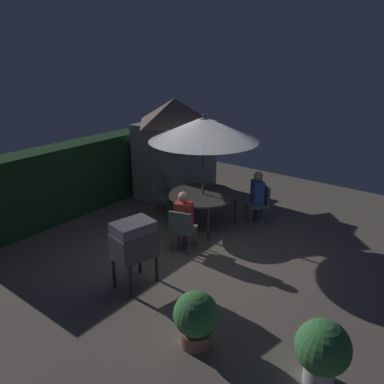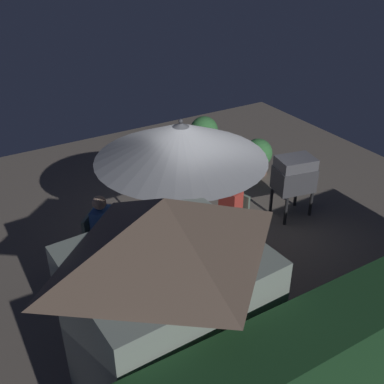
# 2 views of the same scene
# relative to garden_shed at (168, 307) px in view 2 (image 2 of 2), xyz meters

# --- Properties ---
(ground_plane) EXTENTS (11.00, 11.00, 0.00)m
(ground_plane) POSITION_rel_garden_shed_xyz_m (-1.99, -2.29, -1.37)
(ground_plane) COLOR #6B6056
(hedge_backdrop) EXTENTS (6.64, 0.69, 1.76)m
(hedge_backdrop) POSITION_rel_garden_shed_xyz_m (-1.99, 1.21, -0.49)
(hedge_backdrop) COLOR #193D1E
(hedge_backdrop) RESTS_ON ground
(garden_shed) EXTENTS (2.05, 1.76, 2.69)m
(garden_shed) POSITION_rel_garden_shed_xyz_m (0.00, 0.00, 0.00)
(garden_shed) COLOR gray
(garden_shed) RESTS_ON ground
(patio_table) EXTENTS (1.55, 1.55, 0.79)m
(patio_table) POSITION_rel_garden_shed_xyz_m (-1.21, -1.83, -0.62)
(patio_table) COLOR #47423D
(patio_table) RESTS_ON ground
(patio_umbrella) EXTENTS (2.39, 2.39, 2.61)m
(patio_umbrella) POSITION_rel_garden_shed_xyz_m (-1.21, -1.83, 0.92)
(patio_umbrella) COLOR #4C4C51
(patio_umbrella) RESTS_ON ground
(bbq_grill) EXTENTS (0.79, 0.63, 1.20)m
(bbq_grill) POSITION_rel_garden_shed_xyz_m (-3.84, -2.30, -0.52)
(bbq_grill) COLOR #47474C
(bbq_grill) RESTS_ON ground
(chair_near_shed) EXTENTS (0.58, 0.57, 0.90)m
(chair_near_shed) POSITION_rel_garden_shed_xyz_m (-2.42, -2.19, -0.85)
(chair_near_shed) COLOR slate
(chair_near_shed) RESTS_ON ground
(chair_far_side) EXTENTS (0.65, 0.65, 0.90)m
(chair_far_side) POSITION_rel_garden_shed_xyz_m (-0.20, -2.78, -0.85)
(chair_far_side) COLOR slate
(chair_far_side) RESTS_ON ground
(chair_toward_hedge) EXTENTS (0.46, 0.47, 0.90)m
(chair_toward_hedge) POSITION_rel_garden_shed_xyz_m (-1.21, -0.60, -0.85)
(chair_toward_hedge) COLOR slate
(chair_toward_hedge) RESTS_ON ground
(potted_plant_by_shed) EXTENTS (0.63, 0.63, 0.81)m
(potted_plant_by_shed) POSITION_rel_garden_shed_xyz_m (-4.36, -4.00, -0.94)
(potted_plant_by_shed) COLOR #936651
(potted_plant_by_shed) RESTS_ON ground
(potted_plant_by_grill) EXTENTS (0.67, 0.67, 0.88)m
(potted_plant_by_grill) POSITION_rel_garden_shed_xyz_m (-3.97, -5.61, -0.87)
(potted_plant_by_grill) COLOR silver
(potted_plant_by_grill) RESTS_ON ground
(person_in_red) EXTENTS (0.33, 0.39, 1.26)m
(person_in_red) POSITION_rel_garden_shed_xyz_m (-2.34, -2.17, -0.59)
(person_in_red) COLOR #CC3D33
(person_in_red) RESTS_ON ground
(person_in_blue) EXTENTS (0.41, 0.41, 1.26)m
(person_in_blue) POSITION_rel_garden_shed_xyz_m (-0.26, -2.72, -0.59)
(person_in_blue) COLOR #3866B2
(person_in_blue) RESTS_ON ground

